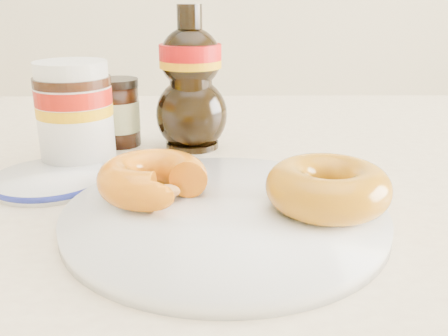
{
  "coord_description": "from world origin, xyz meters",
  "views": [
    {
      "loc": [
        0.0,
        -0.46,
        0.95
      ],
      "look_at": [
        0.01,
        0.01,
        0.79
      ],
      "focal_mm": 40.0,
      "sensor_mm": 36.0,
      "label": 1
    }
  ],
  "objects_px": {
    "donut_whole": "(328,187)",
    "nutella_jar": "(75,111)",
    "blue_rim_saucer": "(50,179)",
    "plate": "(225,215)",
    "donut_bitten": "(153,178)",
    "dark_jar": "(119,113)",
    "dining_table": "(214,233)",
    "syrup_bottle": "(191,79)"
  },
  "relations": [
    {
      "from": "plate",
      "to": "blue_rim_saucer",
      "type": "relative_size",
      "value": 2.35
    },
    {
      "from": "donut_bitten",
      "to": "blue_rim_saucer",
      "type": "bearing_deg",
      "value": 154.65
    },
    {
      "from": "dining_table",
      "to": "dark_jar",
      "type": "bearing_deg",
      "value": 140.26
    },
    {
      "from": "nutella_jar",
      "to": "syrup_bottle",
      "type": "xyz_separation_m",
      "value": [
        0.13,
        0.07,
        0.03
      ]
    },
    {
      "from": "syrup_bottle",
      "to": "plate",
      "type": "bearing_deg",
      "value": -80.32
    },
    {
      "from": "donut_bitten",
      "to": "dark_jar",
      "type": "relative_size",
      "value": 1.15
    },
    {
      "from": "dining_table",
      "to": "nutella_jar",
      "type": "distance_m",
      "value": 0.22
    },
    {
      "from": "blue_rim_saucer",
      "to": "dark_jar",
      "type": "bearing_deg",
      "value": 72.54
    },
    {
      "from": "dining_table",
      "to": "blue_rim_saucer",
      "type": "relative_size",
      "value": 11.33
    },
    {
      "from": "plate",
      "to": "syrup_bottle",
      "type": "xyz_separation_m",
      "value": [
        -0.04,
        0.24,
        0.08
      ]
    },
    {
      "from": "donut_whole",
      "to": "dining_table",
      "type": "bearing_deg",
      "value": 125.64
    },
    {
      "from": "donut_bitten",
      "to": "syrup_bottle",
      "type": "height_order",
      "value": "syrup_bottle"
    },
    {
      "from": "dark_jar",
      "to": "blue_rim_saucer",
      "type": "bearing_deg",
      "value": -107.46
    },
    {
      "from": "donut_whole",
      "to": "syrup_bottle",
      "type": "height_order",
      "value": "syrup_bottle"
    },
    {
      "from": "dark_jar",
      "to": "blue_rim_saucer",
      "type": "distance_m",
      "value": 0.17
    },
    {
      "from": "dark_jar",
      "to": "syrup_bottle",
      "type": "bearing_deg",
      "value": -7.2
    },
    {
      "from": "plate",
      "to": "syrup_bottle",
      "type": "distance_m",
      "value": 0.26
    },
    {
      "from": "donut_bitten",
      "to": "syrup_bottle",
      "type": "bearing_deg",
      "value": 86.33
    },
    {
      "from": "dining_table",
      "to": "syrup_bottle",
      "type": "relative_size",
      "value": 7.57
    },
    {
      "from": "donut_whole",
      "to": "blue_rim_saucer",
      "type": "relative_size",
      "value": 0.9
    },
    {
      "from": "donut_whole",
      "to": "nutella_jar",
      "type": "relative_size",
      "value": 0.9
    },
    {
      "from": "plate",
      "to": "donut_bitten",
      "type": "xyz_separation_m",
      "value": [
        -0.07,
        0.03,
        0.02
      ]
    },
    {
      "from": "donut_bitten",
      "to": "dark_jar",
      "type": "bearing_deg",
      "value": 111.72
    },
    {
      "from": "dark_jar",
      "to": "nutella_jar",
      "type": "bearing_deg",
      "value": -111.35
    },
    {
      "from": "donut_bitten",
      "to": "dark_jar",
      "type": "xyz_separation_m",
      "value": [
        -0.07,
        0.22,
        0.01
      ]
    },
    {
      "from": "blue_rim_saucer",
      "to": "plate",
      "type": "bearing_deg",
      "value": -26.92
    },
    {
      "from": "dining_table",
      "to": "plate",
      "type": "relative_size",
      "value": 4.81
    },
    {
      "from": "plate",
      "to": "donut_bitten",
      "type": "bearing_deg",
      "value": 157.13
    },
    {
      "from": "dark_jar",
      "to": "dining_table",
      "type": "bearing_deg",
      "value": -39.74
    },
    {
      "from": "syrup_bottle",
      "to": "blue_rim_saucer",
      "type": "height_order",
      "value": "syrup_bottle"
    },
    {
      "from": "dining_table",
      "to": "nutella_jar",
      "type": "bearing_deg",
      "value": 172.82
    },
    {
      "from": "dining_table",
      "to": "donut_whole",
      "type": "bearing_deg",
      "value": -54.36
    },
    {
      "from": "dining_table",
      "to": "syrup_bottle",
      "type": "distance_m",
      "value": 0.2
    },
    {
      "from": "nutella_jar",
      "to": "syrup_bottle",
      "type": "relative_size",
      "value": 0.67
    },
    {
      "from": "donut_whole",
      "to": "dark_jar",
      "type": "relative_size",
      "value": 1.23
    },
    {
      "from": "blue_rim_saucer",
      "to": "donut_bitten",
      "type": "bearing_deg",
      "value": -29.07
    },
    {
      "from": "nutella_jar",
      "to": "syrup_bottle",
      "type": "distance_m",
      "value": 0.15
    },
    {
      "from": "donut_whole",
      "to": "nutella_jar",
      "type": "distance_m",
      "value": 0.31
    },
    {
      "from": "dark_jar",
      "to": "blue_rim_saucer",
      "type": "relative_size",
      "value": 0.73
    },
    {
      "from": "dining_table",
      "to": "nutella_jar",
      "type": "xyz_separation_m",
      "value": [
        -0.16,
        0.02,
        0.15
      ]
    },
    {
      "from": "dining_table",
      "to": "donut_bitten",
      "type": "height_order",
      "value": "donut_bitten"
    },
    {
      "from": "nutella_jar",
      "to": "blue_rim_saucer",
      "type": "relative_size",
      "value": 1.01
    }
  ]
}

